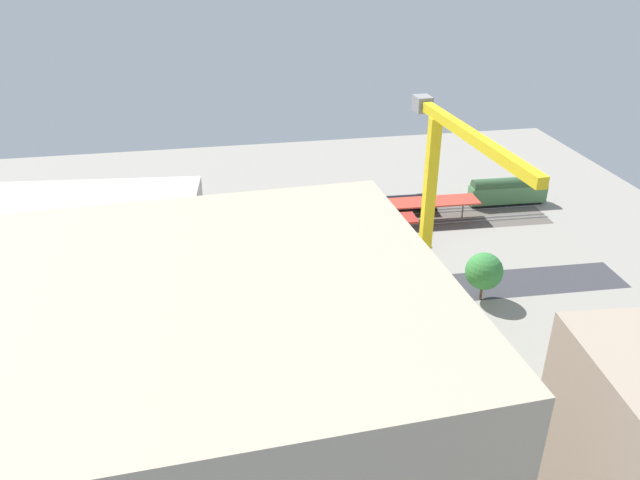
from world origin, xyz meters
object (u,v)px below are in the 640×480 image
object	(u,v)px
passenger_coach	(508,190)
parked_car_7	(120,304)
parked_car_1	(374,279)
tower_crane	(436,219)
parked_car_3	(289,288)
parked_car_6	(166,299)
parked_car_4	(251,289)
street_tree_0	(484,271)
parked_car_5	(208,296)
parked_car_0	(411,276)
platform_canopy_far	(346,207)
platform_canopy_near	(295,225)
construction_building	(280,330)
locomotive	(399,204)
street_tree_2	(148,307)
box_truck_0	(330,306)
parked_car_2	(332,283)
traffic_light	(352,287)
street_tree_1	(172,306)

from	to	relation	value
passenger_coach	parked_car_7	distance (m)	84.66
parked_car_1	tower_crane	size ratio (longest dim) A/B	0.12
parked_car_3	parked_car_6	world-z (taller)	parked_car_6
parked_car_4	street_tree_0	world-z (taller)	street_tree_0
parked_car_5	street_tree_0	distance (m)	45.46
parked_car_0	tower_crane	world-z (taller)	tower_crane
platform_canopy_far	tower_crane	world-z (taller)	tower_crane
platform_canopy_near	parked_car_0	world-z (taller)	platform_canopy_near
platform_canopy_far	construction_building	xyz separation A→B (m)	(19.25, 45.91, 4.27)
parked_car_5	parked_car_7	size ratio (longest dim) A/B	0.97
locomotive	street_tree_2	world-z (taller)	street_tree_2
platform_canopy_far	street_tree_0	distance (m)	35.13
parked_car_5	box_truck_0	bearing A→B (deg)	156.52
tower_crane	parked_car_1	bearing A→B (deg)	-84.34
parked_car_0	street_tree_2	xyz separation A→B (m)	(43.67, 8.33, 4.29)
platform_canopy_near	parked_car_7	bearing A→B (deg)	27.74
parked_car_6	box_truck_0	distance (m)	27.13
passenger_coach	parked_car_6	bearing A→B (deg)	20.48
street_tree_0	box_truck_0	bearing A→B (deg)	0.29
parked_car_1	parked_car_2	xyz separation A→B (m)	(7.36, -0.08, -0.04)
passenger_coach	parked_car_7	world-z (taller)	passenger_coach
parked_car_2	parked_car_5	xyz separation A→B (m)	(21.02, 0.15, -0.07)
passenger_coach	traffic_light	xyz separation A→B (m)	(43.40, 35.11, 1.32)
platform_canopy_near	locomotive	bearing A→B (deg)	-155.60
platform_canopy_far	tower_crane	xyz separation A→B (m)	(-1.73, 43.57, 17.43)
passenger_coach	parked_car_3	distance (m)	59.36
platform_canopy_far	street_tree_2	bearing A→B (deg)	40.36
parked_car_3	box_truck_0	bearing A→B (deg)	123.58
platform_canopy_near	parked_car_3	world-z (taller)	platform_canopy_near
platform_canopy_near	street_tree_0	world-z (taller)	street_tree_0
passenger_coach	parked_car_0	bearing A→B (deg)	41.69
platform_canopy_near	street_tree_1	bearing A→B (deg)	47.67
passenger_coach	street_tree_2	xyz separation A→B (m)	(74.65, 35.92, 1.79)
parked_car_6	passenger_coach	bearing A→B (deg)	-159.52
traffic_light	construction_building	bearing A→B (deg)	48.68
construction_building	traffic_light	world-z (taller)	construction_building
construction_building	street_tree_2	distance (m)	23.23
box_truck_0	construction_building	bearing A→B (deg)	56.60
parked_car_3	street_tree_1	xyz separation A→B (m)	(18.72, 7.76, 3.68)
parked_car_7	traffic_light	bearing A→B (deg)	168.07
parked_car_5	parked_car_7	xyz separation A→B (m)	(14.04, -0.13, 0.07)
locomotive	passenger_coach	distance (m)	24.76
parked_car_3	parked_car_5	world-z (taller)	parked_car_3
parked_car_6	construction_building	xyz separation A→B (m)	(-16.24, 22.93, 7.75)
parked_car_3	construction_building	world-z (taller)	construction_building
parked_car_4	tower_crane	distance (m)	37.72
parked_car_6	tower_crane	distance (m)	47.39
parked_car_2	street_tree_1	world-z (taller)	street_tree_1
parked_car_5	street_tree_0	size ratio (longest dim) A/B	0.57
box_truck_0	street_tree_1	world-z (taller)	street_tree_1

